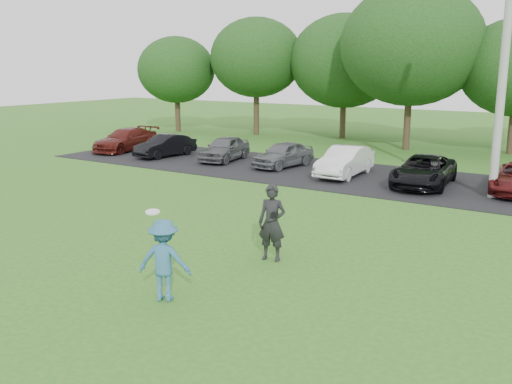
# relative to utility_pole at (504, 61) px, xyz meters

# --- Properties ---
(ground) EXTENTS (100.00, 100.00, 0.00)m
(ground) POSITION_rel_utility_pole_xyz_m (-4.21, -11.99, -4.60)
(ground) COLOR #2F6D1F
(ground) RESTS_ON ground
(parking_lot) EXTENTS (32.00, 6.50, 0.03)m
(parking_lot) POSITION_rel_utility_pole_xyz_m (-4.21, 1.01, -4.59)
(parking_lot) COLOR black
(parking_lot) RESTS_ON ground
(utility_pole) EXTENTS (0.28, 0.28, 9.20)m
(utility_pole) POSITION_rel_utility_pole_xyz_m (0.00, 0.00, 0.00)
(utility_pole) COLOR #A9A8A3
(utility_pole) RESTS_ON ground
(frisbee_player) EXTENTS (1.20, 0.96, 1.85)m
(frisbee_player) POSITION_rel_utility_pole_xyz_m (-3.64, -12.66, -3.79)
(frisbee_player) COLOR teal
(frisbee_player) RESTS_ON ground
(camera_bystander) EXTENTS (0.73, 0.54, 1.81)m
(camera_bystander) POSITION_rel_utility_pole_xyz_m (-3.09, -9.55, -3.70)
(camera_bystander) COLOR black
(camera_bystander) RESTS_ON ground
(parked_cars) EXTENTS (30.62, 4.82, 1.20)m
(parked_cars) POSITION_rel_utility_pole_xyz_m (-3.02, 0.98, -4.00)
(parked_cars) COLOR #501611
(parked_cars) RESTS_ON parking_lot
(tree_row) EXTENTS (42.39, 9.85, 8.64)m
(tree_row) POSITION_rel_utility_pole_xyz_m (-2.70, 10.77, 0.31)
(tree_row) COLOR #38281C
(tree_row) RESTS_ON ground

